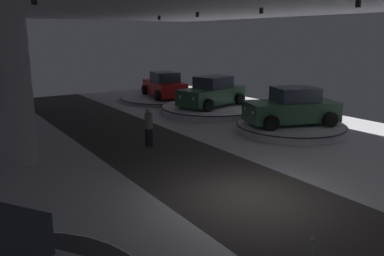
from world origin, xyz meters
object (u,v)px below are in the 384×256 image
display_car_mid_right (292,108)px  display_car_deep_right (164,86)px  display_platform_mid_right (290,127)px  display_car_far_right (212,93)px  display_platform_far_right (211,109)px  column_left (8,85)px  display_platform_deep_right (165,98)px  visitor_walking_near (149,125)px

display_car_mid_right → display_car_deep_right: 11.05m
display_car_mid_right → display_platform_mid_right: bearing=159.4°
display_car_far_right → display_platform_far_right: bearing=-166.9°
display_car_far_right → column_left: bearing=-162.7°
display_platform_mid_right → display_platform_deep_right: 11.07m
column_left → display_platform_deep_right: bearing=38.2°
display_platform_far_right → display_car_far_right: (0.03, 0.01, 0.93)m
display_car_mid_right → display_car_deep_right: (-0.45, 11.04, -0.12)m
display_car_mid_right → visitor_walking_near: display_car_mid_right is taller
column_left → display_platform_far_right: column_left is taller
column_left → display_car_deep_right: bearing=38.1°
visitor_walking_near → display_car_far_right: bearing=34.3°
display_platform_mid_right → display_platform_deep_right: display_platform_mid_right is taller
display_car_deep_right → display_car_far_right: bearing=-87.9°
display_platform_mid_right → display_car_far_right: display_car_far_right is taller
display_platform_deep_right → display_car_deep_right: display_car_deep_right is taller
display_car_deep_right → display_platform_deep_right: bearing=80.1°
display_car_mid_right → display_platform_deep_right: (-0.45, 11.07, -0.99)m
display_platform_far_right → display_platform_deep_right: bearing=91.7°
column_left → display_car_deep_right: 14.23m
display_platform_mid_right → display_platform_deep_right: bearing=92.2°
display_platform_mid_right → visitor_walking_near: bearing=167.8°
display_car_deep_right → display_car_mid_right: bearing=-87.7°
display_platform_mid_right → display_car_deep_right: 11.07m
display_car_far_right → display_car_deep_right: display_car_far_right is taller
visitor_walking_near → display_platform_deep_right: bearing=57.0°
display_platform_mid_right → display_car_far_right: (-0.23, 5.84, 0.93)m
display_platform_far_right → display_platform_mid_right: bearing=-87.4°
column_left → visitor_walking_near: 5.28m
column_left → display_platform_mid_right: 12.04m
column_left → display_car_deep_right: size_ratio=1.24×
column_left → display_platform_deep_right: column_left is taller
display_car_far_right → display_platform_deep_right: display_car_far_right is taller
display_car_far_right → display_platform_deep_right: 5.32m
display_platform_mid_right → display_car_mid_right: display_car_mid_right is taller
display_car_mid_right → display_car_deep_right: display_car_mid_right is taller
visitor_walking_near → display_platform_far_right: bearing=34.4°
display_car_far_right → visitor_walking_near: (-6.44, -4.40, -0.23)m
visitor_walking_near → display_car_mid_right: bearing=-12.3°
display_platform_far_right → visitor_walking_near: 7.80m
display_platform_far_right → display_car_mid_right: bearing=-87.1°
display_platform_deep_right → visitor_walking_near: size_ratio=3.79×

